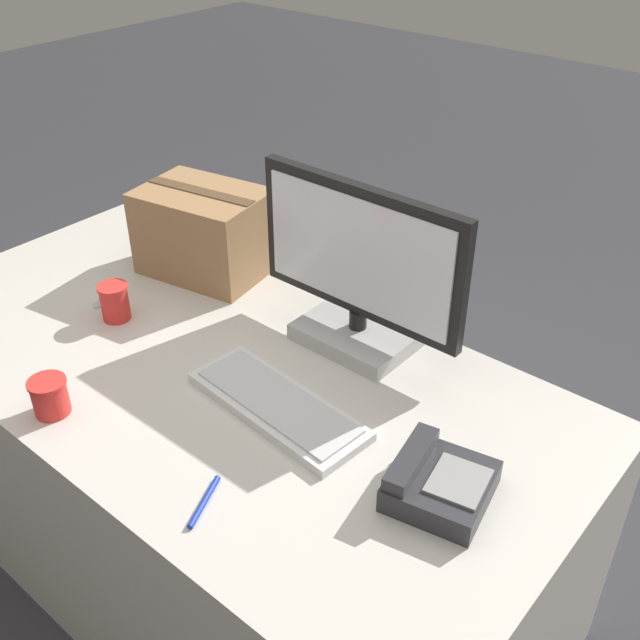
{
  "coord_description": "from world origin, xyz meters",
  "views": [
    {
      "loc": [
        1.13,
        -0.94,
        1.81
      ],
      "look_at": [
        0.22,
        0.14,
        0.88
      ],
      "focal_mm": 42.0,
      "sensor_mm": 36.0,
      "label": 1
    }
  ],
  "objects_px": {
    "cardboard_box": "(204,232)",
    "pen_marker": "(204,501)",
    "monitor": "(359,277)",
    "paper_cup_left": "(115,302)",
    "spoon": "(100,298)",
    "keyboard": "(278,405)",
    "desk_phone": "(438,483)",
    "paper_cup_right": "(50,396)"
  },
  "relations": [
    {
      "from": "monitor",
      "to": "keyboard",
      "type": "bearing_deg",
      "value": -84.92
    },
    {
      "from": "keyboard",
      "to": "desk_phone",
      "type": "xyz_separation_m",
      "value": [
        0.41,
        0.01,
        0.02
      ]
    },
    {
      "from": "keyboard",
      "to": "pen_marker",
      "type": "bearing_deg",
      "value": -69.38
    },
    {
      "from": "keyboard",
      "to": "desk_phone",
      "type": "bearing_deg",
      "value": 6.92
    },
    {
      "from": "cardboard_box",
      "to": "paper_cup_right",
      "type": "bearing_deg",
      "value": -72.15
    },
    {
      "from": "paper_cup_left",
      "to": "cardboard_box",
      "type": "height_order",
      "value": "cardboard_box"
    },
    {
      "from": "paper_cup_left",
      "to": "spoon",
      "type": "bearing_deg",
      "value": 165.96
    },
    {
      "from": "keyboard",
      "to": "paper_cup_left",
      "type": "bearing_deg",
      "value": -174.8
    },
    {
      "from": "paper_cup_left",
      "to": "spoon",
      "type": "xyz_separation_m",
      "value": [
        -0.11,
        0.03,
        -0.05
      ]
    },
    {
      "from": "paper_cup_left",
      "to": "paper_cup_right",
      "type": "xyz_separation_m",
      "value": [
        0.2,
        -0.32,
        -0.01
      ]
    },
    {
      "from": "monitor",
      "to": "spoon",
      "type": "distance_m",
      "value": 0.74
    },
    {
      "from": "desk_phone",
      "to": "paper_cup_right",
      "type": "distance_m",
      "value": 0.85
    },
    {
      "from": "paper_cup_left",
      "to": "cardboard_box",
      "type": "relative_size",
      "value": 0.26
    },
    {
      "from": "paper_cup_right",
      "to": "spoon",
      "type": "relative_size",
      "value": 0.7
    },
    {
      "from": "desk_phone",
      "to": "pen_marker",
      "type": "height_order",
      "value": "desk_phone"
    },
    {
      "from": "cardboard_box",
      "to": "paper_cup_left",
      "type": "bearing_deg",
      "value": -88.19
    },
    {
      "from": "paper_cup_right",
      "to": "desk_phone",
      "type": "bearing_deg",
      "value": 23.35
    },
    {
      "from": "desk_phone",
      "to": "paper_cup_left",
      "type": "relative_size",
      "value": 2.24
    },
    {
      "from": "keyboard",
      "to": "paper_cup_right",
      "type": "distance_m",
      "value": 0.5
    },
    {
      "from": "spoon",
      "to": "paper_cup_right",
      "type": "bearing_deg",
      "value": -0.99
    },
    {
      "from": "paper_cup_left",
      "to": "desk_phone",
      "type": "bearing_deg",
      "value": 0.77
    },
    {
      "from": "desk_phone",
      "to": "cardboard_box",
      "type": "relative_size",
      "value": 0.58
    },
    {
      "from": "paper_cup_right",
      "to": "pen_marker",
      "type": "relative_size",
      "value": 0.69
    },
    {
      "from": "monitor",
      "to": "spoon",
      "type": "xyz_separation_m",
      "value": [
        -0.66,
        -0.29,
        -0.18
      ]
    },
    {
      "from": "keyboard",
      "to": "spoon",
      "type": "distance_m",
      "value": 0.69
    },
    {
      "from": "monitor",
      "to": "pen_marker",
      "type": "distance_m",
      "value": 0.65
    },
    {
      "from": "desk_phone",
      "to": "paper_cup_right",
      "type": "xyz_separation_m",
      "value": [
        -0.78,
        -0.34,
        0.01
      ]
    },
    {
      "from": "paper_cup_left",
      "to": "paper_cup_right",
      "type": "relative_size",
      "value": 1.16
    },
    {
      "from": "monitor",
      "to": "keyboard",
      "type": "relative_size",
      "value": 1.25
    },
    {
      "from": "keyboard",
      "to": "cardboard_box",
      "type": "height_order",
      "value": "cardboard_box"
    },
    {
      "from": "keyboard",
      "to": "cardboard_box",
      "type": "bearing_deg",
      "value": 155.69
    },
    {
      "from": "keyboard",
      "to": "cardboard_box",
      "type": "distance_m",
      "value": 0.68
    },
    {
      "from": "desk_phone",
      "to": "paper_cup_right",
      "type": "height_order",
      "value": "paper_cup_right"
    },
    {
      "from": "paper_cup_left",
      "to": "pen_marker",
      "type": "bearing_deg",
      "value": -24.02
    },
    {
      "from": "monitor",
      "to": "cardboard_box",
      "type": "xyz_separation_m",
      "value": [
        -0.55,
        0.01,
        -0.06
      ]
    },
    {
      "from": "monitor",
      "to": "pen_marker",
      "type": "bearing_deg",
      "value": -79.9
    },
    {
      "from": "spoon",
      "to": "cardboard_box",
      "type": "height_order",
      "value": "cardboard_box"
    },
    {
      "from": "spoon",
      "to": "cardboard_box",
      "type": "xyz_separation_m",
      "value": [
        0.1,
        0.3,
        0.12
      ]
    },
    {
      "from": "cardboard_box",
      "to": "pen_marker",
      "type": "relative_size",
      "value": 3.06
    },
    {
      "from": "monitor",
      "to": "cardboard_box",
      "type": "relative_size",
      "value": 1.49
    },
    {
      "from": "desk_phone",
      "to": "cardboard_box",
      "type": "distance_m",
      "value": 1.04
    },
    {
      "from": "paper_cup_right",
      "to": "spoon",
      "type": "xyz_separation_m",
      "value": [
        -0.31,
        0.35,
        -0.04
      ]
    }
  ]
}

